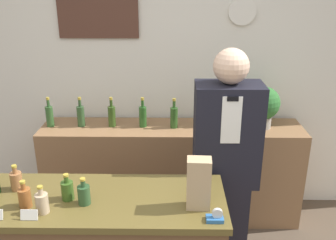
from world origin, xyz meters
name	(u,v)px	position (x,y,z in m)	size (l,w,h in m)	color
back_wall	(160,69)	(0.00, 2.00, 1.36)	(5.20, 0.09, 2.70)	silver
back_shelf	(172,172)	(0.11, 1.71, 0.45)	(2.30, 0.45, 0.90)	#8E6642
shopkeeper	(225,173)	(0.48, 0.96, 0.86)	(0.44, 0.27, 1.73)	black
potted_plant	(263,105)	(0.89, 1.72, 1.11)	(0.28, 0.28, 0.37)	#9E998E
paper_bag	(199,184)	(0.26, 0.43, 1.09)	(0.13, 0.10, 0.29)	tan
tape_dispenser	(216,217)	(0.34, 0.30, 0.97)	(0.09, 0.06, 0.07)	#2D66A8
price_card_right	(29,215)	(-0.63, 0.30, 0.98)	(0.09, 0.02, 0.06)	white
counter_bottle_1	(16,180)	(-0.81, 0.59, 1.01)	(0.07, 0.07, 0.16)	#9D663C
counter_bottle_2	(25,197)	(-0.69, 0.42, 1.01)	(0.07, 0.07, 0.16)	#965627
counter_bottle_3	(42,202)	(-0.58, 0.37, 1.01)	(0.07, 0.07, 0.16)	tan
counter_bottle_4	(67,190)	(-0.48, 0.49, 1.01)	(0.07, 0.07, 0.16)	#35561D
counter_bottle_5	(84,194)	(-0.37, 0.45, 1.01)	(0.07, 0.07, 0.16)	#2B4D2A
shelf_bottle_0	(50,116)	(-0.96, 1.72, 1.00)	(0.06, 0.06, 0.27)	#2F572A
shelf_bottle_1	(81,115)	(-0.69, 1.72, 1.00)	(0.06, 0.06, 0.27)	#2F502A
shelf_bottle_2	(112,116)	(-0.42, 1.72, 1.00)	(0.06, 0.06, 0.27)	#314D1C
shelf_bottle_3	(143,116)	(-0.14, 1.72, 1.00)	(0.06, 0.06, 0.27)	#275721
shelf_bottle_4	(174,117)	(0.13, 1.70, 1.00)	(0.06, 0.06, 0.27)	#2C5321
shelf_bottle_5	(205,116)	(0.40, 1.73, 1.00)	(0.06, 0.06, 0.27)	#2E5428
shelf_bottle_6	(236,116)	(0.67, 1.73, 1.00)	(0.06, 0.06, 0.27)	#295624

